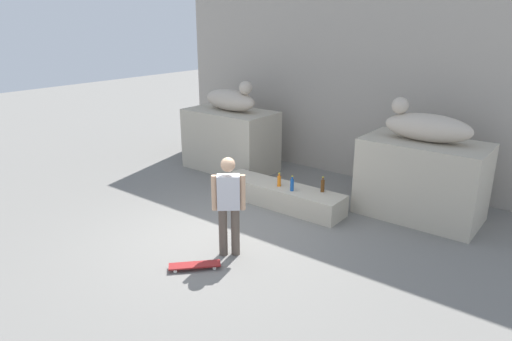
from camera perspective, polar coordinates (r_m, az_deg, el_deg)
ground_plane at (r=8.30m, az=-4.43°, el=-8.25°), size 40.00×40.00×0.00m
facade_wall at (r=11.40m, az=12.07°, el=15.18°), size 9.73×0.60×6.30m
pedestal_left at (r=11.72m, az=-3.16°, el=3.78°), size 2.26×1.29×1.52m
pedestal_right at (r=9.40m, az=19.80°, el=-1.05°), size 2.26×1.29×1.52m
statue_reclining_left at (r=11.48m, az=-3.12°, el=8.79°), size 1.65×0.71×0.78m
statue_reclining_right at (r=9.14m, az=20.29°, el=5.17°), size 1.63×0.64×0.78m
ledge_block at (r=9.55m, az=3.12°, el=-3.09°), size 2.74×0.68×0.44m
skater at (r=7.35m, az=-3.40°, el=-3.97°), size 0.43×0.39×1.67m
skateboard at (r=7.36m, az=-7.60°, el=-11.53°), size 0.69×0.72×0.08m
bottle_brown at (r=9.16m, az=8.25°, el=-1.85°), size 0.08×0.08×0.32m
bottle_orange at (r=9.39m, az=2.88°, el=-1.27°), size 0.08×0.08×0.29m
bottle_blue at (r=9.15m, az=4.49°, el=-1.75°), size 0.07×0.07×0.31m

